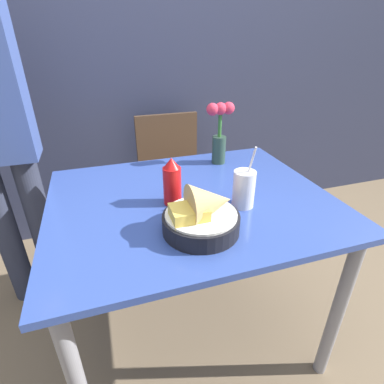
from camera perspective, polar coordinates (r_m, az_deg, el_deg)
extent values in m
plane|color=#7A664C|center=(1.63, -0.07, -24.39)|extent=(12.00, 12.00, 0.00)
cube|color=#2D334C|center=(2.05, -10.56, 27.78)|extent=(7.00, 0.06, 2.60)
cube|color=#334C9E|center=(1.15, -0.09, -1.61)|extent=(1.05, 0.85, 0.02)
cylinder|color=gray|center=(1.35, 25.97, -19.76)|extent=(0.05, 0.05, 0.71)
cylinder|color=gray|center=(1.62, -20.39, -9.31)|extent=(0.05, 0.05, 0.71)
cylinder|color=gray|center=(1.79, 10.65, -4.11)|extent=(0.05, 0.05, 0.71)
cylinder|color=#473323|center=(1.84, -6.99, -8.07)|extent=(0.03, 0.03, 0.44)
cylinder|color=#473323|center=(1.92, 3.64, -6.17)|extent=(0.03, 0.03, 0.44)
cylinder|color=#473323|center=(2.14, -8.95, -2.61)|extent=(0.03, 0.03, 0.44)
cylinder|color=#473323|center=(2.21, 0.28, -1.18)|extent=(0.03, 0.03, 0.44)
cube|color=#473323|center=(1.90, -3.18, 1.49)|extent=(0.40, 0.40, 0.02)
cube|color=#473323|center=(1.99, -4.74, 9.08)|extent=(0.40, 0.03, 0.39)
cylinder|color=black|center=(0.94, 1.70, -5.92)|extent=(0.24, 0.24, 0.06)
cylinder|color=white|center=(0.92, 1.73, -4.25)|extent=(0.22, 0.22, 0.01)
cone|color=tan|center=(0.92, 3.56, -2.01)|extent=(0.13, 0.13, 0.13)
cube|color=#E5C14C|center=(0.89, -0.57, -4.11)|extent=(0.11, 0.09, 0.04)
cylinder|color=red|center=(1.08, -3.78, 1.18)|extent=(0.07, 0.07, 0.14)
cone|color=red|center=(1.04, -3.93, 5.55)|extent=(0.06, 0.06, 0.04)
cylinder|color=silver|center=(1.07, 9.83, 0.57)|extent=(0.08, 0.08, 0.13)
cylinder|color=black|center=(1.08, 9.78, 0.06)|extent=(0.07, 0.07, 0.11)
cylinder|color=white|center=(1.05, 10.67, 3.58)|extent=(0.01, 0.07, 0.21)
cylinder|color=#2D4738|center=(1.44, 5.12, 8.01)|extent=(0.06, 0.06, 0.13)
cylinder|color=#33722D|center=(1.40, 5.34, 12.75)|extent=(0.02, 0.02, 0.12)
sphere|color=#DB334C|center=(1.39, 5.47, 15.51)|extent=(0.05, 0.05, 0.05)
sphere|color=#DB334C|center=(1.37, 3.93, 15.44)|extent=(0.05, 0.05, 0.05)
sphere|color=#DB334C|center=(1.40, 6.97, 15.58)|extent=(0.05, 0.05, 0.05)
cylinder|color=#2D3347|center=(1.77, -31.70, -7.07)|extent=(0.11, 0.11, 0.80)
cylinder|color=#2D3347|center=(1.73, -26.62, -6.46)|extent=(0.11, 0.11, 0.80)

